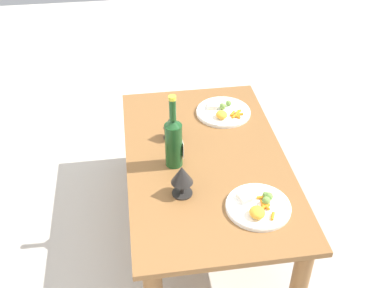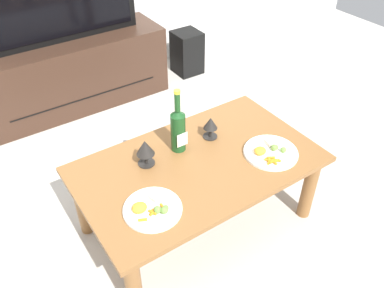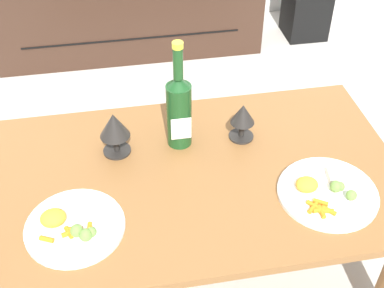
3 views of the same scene
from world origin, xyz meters
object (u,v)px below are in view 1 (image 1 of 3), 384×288
Objects in this scene: dinner_plate_left at (258,206)px; dinner_plate_right at (223,111)px; goblet_left at (182,176)px; wine_bottle at (174,140)px; goblet_right at (171,124)px; dining_table at (206,170)px.

dinner_plate_left is 0.67m from dinner_plate_right.
dinner_plate_right is at bearing -26.94° from goblet_left.
dinner_plate_right is (0.54, -0.28, -0.08)m from goblet_left.
wine_bottle is 0.47m from dinner_plate_right.
goblet_left is 0.38m from goblet_right.
dinner_plate_left is (-0.34, -0.14, 0.08)m from dining_table.
dinner_plate_right is at bearing -38.86° from wine_bottle.
wine_bottle is at bearing 2.97° from goblet_left.
dinner_plate_left is 0.93× the size of dinner_plate_right.
goblet_right is 0.48× the size of dinner_plate_left.
goblet_left reaches higher than goblet_right.
wine_bottle reaches higher than dinner_plate_right.
goblet_left is 0.61m from dinner_plate_right.
wine_bottle is 0.44m from dinner_plate_left.
dinner_plate_right reaches higher than dining_table.
wine_bottle reaches higher than dinner_plate_left.
wine_bottle is at bearing 98.89° from dining_table.
wine_bottle is 1.25× the size of dinner_plate_right.
wine_bottle reaches higher than dining_table.
goblet_left reaches higher than dinner_plate_right.
goblet_left is at bearing 153.06° from dinner_plate_right.
goblet_right is at bearing 0.00° from goblet_left.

